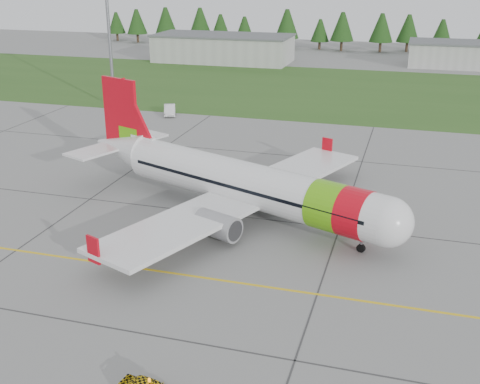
% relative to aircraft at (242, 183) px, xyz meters
% --- Properties ---
extents(ground, '(320.00, 320.00, 0.00)m').
position_rel_aircraft_xyz_m(ground, '(-0.76, -20.34, -3.20)').
color(ground, gray).
rests_on(ground, ground).
extents(aircraft, '(35.01, 33.26, 11.10)m').
position_rel_aircraft_xyz_m(aircraft, '(0.00, 0.00, 0.00)').
color(aircraft, silver).
rests_on(aircraft, ground).
extents(follow_me_car, '(1.39, 1.57, 3.52)m').
position_rel_aircraft_xyz_m(follow_me_car, '(2.41, -25.91, -1.44)').
color(follow_me_car, yellow).
rests_on(follow_me_car, ground).
extents(service_van, '(2.17, 2.12, 4.84)m').
position_rel_aircraft_xyz_m(service_van, '(-21.99, 35.32, -0.78)').
color(service_van, silver).
rests_on(service_van, ground).
extents(grass_strip, '(320.00, 50.00, 0.03)m').
position_rel_aircraft_xyz_m(grass_strip, '(-0.76, 61.66, -3.19)').
color(grass_strip, '#30561E').
rests_on(grass_strip, ground).
extents(taxi_guideline, '(120.00, 0.25, 0.02)m').
position_rel_aircraft_xyz_m(taxi_guideline, '(-0.76, -12.34, -3.19)').
color(taxi_guideline, gold).
rests_on(taxi_guideline, ground).
extents(hangar_west, '(32.00, 14.00, 6.00)m').
position_rel_aircraft_xyz_m(hangar_west, '(-30.76, 89.66, -0.20)').
color(hangar_west, '#A8A8A3').
rests_on(hangar_west, ground).
extents(hangar_east, '(24.00, 12.00, 5.20)m').
position_rel_aircraft_xyz_m(hangar_east, '(24.24, 97.66, -0.60)').
color(hangar_east, '#A8A8A3').
rests_on(hangar_east, ground).
extents(floodlight_mast, '(0.50, 0.50, 20.00)m').
position_rel_aircraft_xyz_m(floodlight_mast, '(-32.76, 37.66, 6.80)').
color(floodlight_mast, slate).
rests_on(floodlight_mast, ground).
extents(treeline, '(160.00, 8.00, 10.00)m').
position_rel_aircraft_xyz_m(treeline, '(-0.76, 117.66, 1.80)').
color(treeline, '#1C3F14').
rests_on(treeline, ground).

